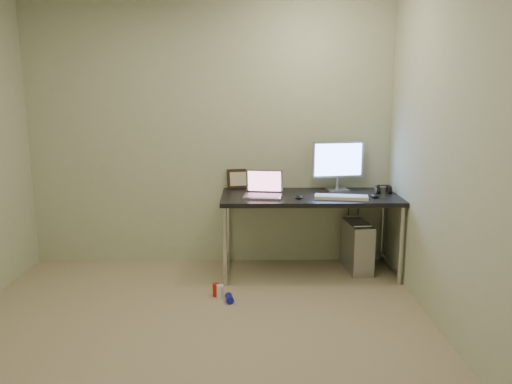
% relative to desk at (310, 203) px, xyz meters
% --- Properties ---
extents(floor, '(3.50, 3.50, 0.00)m').
position_rel_desk_xyz_m(floor, '(-0.94, -1.40, -0.67)').
color(floor, tan).
rests_on(floor, ground).
extents(wall_back, '(3.50, 0.02, 2.50)m').
position_rel_desk_xyz_m(wall_back, '(-0.94, 0.35, 0.58)').
color(wall_back, beige).
rests_on(wall_back, ground).
extents(wall_right, '(0.02, 3.50, 2.50)m').
position_rel_desk_xyz_m(wall_right, '(0.81, -1.40, 0.58)').
color(wall_right, beige).
rests_on(wall_right, ground).
extents(desk, '(1.62, 0.71, 0.75)m').
position_rel_desk_xyz_m(desk, '(0.00, 0.00, 0.00)').
color(desk, black).
rests_on(desk, ground).
extents(tower_computer, '(0.24, 0.47, 0.50)m').
position_rel_desk_xyz_m(tower_computer, '(0.47, 0.06, -0.44)').
color(tower_computer, '#A3A3A7').
rests_on(tower_computer, ground).
extents(cable_a, '(0.01, 0.16, 0.69)m').
position_rel_desk_xyz_m(cable_a, '(0.42, 0.30, -0.27)').
color(cable_a, black).
rests_on(cable_a, ground).
extents(cable_b, '(0.02, 0.11, 0.71)m').
position_rel_desk_xyz_m(cable_b, '(0.51, 0.28, -0.29)').
color(cable_b, black).
rests_on(cable_b, ground).
extents(can_red, '(0.08, 0.08, 0.11)m').
position_rel_desk_xyz_m(can_red, '(-0.84, -0.55, -0.62)').
color(can_red, red).
rests_on(can_red, ground).
extents(can_white, '(0.07, 0.07, 0.11)m').
position_rel_desk_xyz_m(can_white, '(-0.80, -0.59, -0.62)').
color(can_white, white).
rests_on(can_white, ground).
extents(can_blue, '(0.08, 0.12, 0.06)m').
position_rel_desk_xyz_m(can_blue, '(-0.72, -0.67, -0.64)').
color(can_blue, '#1817AD').
rests_on(can_blue, ground).
extents(laptop, '(0.37, 0.32, 0.23)m').
position_rel_desk_xyz_m(laptop, '(-0.43, -0.05, 0.13)').
color(laptop, silver).
rests_on(laptop, desk).
extents(monitor, '(0.50, 0.18, 0.47)m').
position_rel_desk_xyz_m(monitor, '(0.29, 0.22, 0.35)').
color(monitor, silver).
rests_on(monitor, desk).
extents(keyboard, '(0.48, 0.23, 0.03)m').
position_rel_desk_xyz_m(keyboard, '(0.26, -0.16, 0.09)').
color(keyboard, white).
rests_on(keyboard, desk).
extents(mouse_right, '(0.09, 0.13, 0.04)m').
position_rel_desk_xyz_m(mouse_right, '(0.57, -0.10, 0.10)').
color(mouse_right, black).
rests_on(mouse_right, desk).
extents(mouse_left, '(0.07, 0.11, 0.04)m').
position_rel_desk_xyz_m(mouse_left, '(-0.12, -0.14, 0.10)').
color(mouse_left, black).
rests_on(mouse_left, desk).
extents(headphones, '(0.15, 0.09, 0.10)m').
position_rel_desk_xyz_m(headphones, '(0.69, 0.08, 0.10)').
color(headphones, black).
rests_on(headphones, desk).
extents(picture_frame, '(0.25, 0.11, 0.19)m').
position_rel_desk_xyz_m(picture_frame, '(-0.66, 0.33, 0.17)').
color(picture_frame, black).
rests_on(picture_frame, desk).
extents(webcam, '(0.05, 0.04, 0.13)m').
position_rel_desk_xyz_m(webcam, '(-0.40, 0.30, 0.18)').
color(webcam, silver).
rests_on(webcam, desk).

